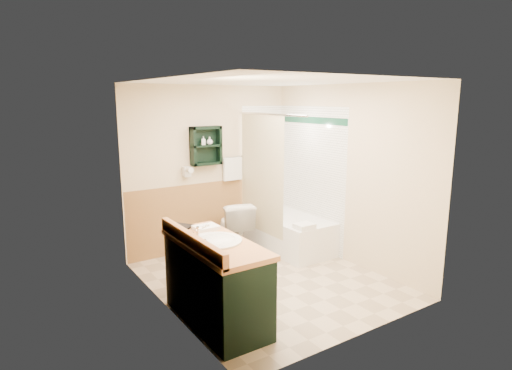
# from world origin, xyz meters

# --- Properties ---
(floor) EXTENTS (3.00, 3.00, 0.00)m
(floor) POSITION_xyz_m (0.00, 0.00, 0.00)
(floor) COLOR #C2AD8D
(floor) RESTS_ON ground
(back_wall) EXTENTS (2.60, 0.04, 2.40)m
(back_wall) POSITION_xyz_m (0.00, 1.52, 1.20)
(back_wall) COLOR beige
(back_wall) RESTS_ON ground
(left_wall) EXTENTS (0.04, 3.00, 2.40)m
(left_wall) POSITION_xyz_m (-1.32, 0.00, 1.20)
(left_wall) COLOR beige
(left_wall) RESTS_ON ground
(right_wall) EXTENTS (0.04, 3.00, 2.40)m
(right_wall) POSITION_xyz_m (1.32, 0.00, 1.20)
(right_wall) COLOR beige
(right_wall) RESTS_ON ground
(ceiling) EXTENTS (2.60, 3.00, 0.04)m
(ceiling) POSITION_xyz_m (0.00, 0.00, 2.42)
(ceiling) COLOR white
(ceiling) RESTS_ON back_wall
(wainscot_left) EXTENTS (2.98, 2.98, 1.00)m
(wainscot_left) POSITION_xyz_m (-1.29, 0.00, 0.50)
(wainscot_left) COLOR #A78143
(wainscot_left) RESTS_ON left_wall
(wainscot_back) EXTENTS (2.58, 2.58, 1.00)m
(wainscot_back) POSITION_xyz_m (0.00, 1.49, 0.50)
(wainscot_back) COLOR #A78143
(wainscot_back) RESTS_ON back_wall
(mirror_frame) EXTENTS (1.30, 1.30, 1.00)m
(mirror_frame) POSITION_xyz_m (-1.27, -0.55, 1.50)
(mirror_frame) COLOR olive
(mirror_frame) RESTS_ON left_wall
(mirror_glass) EXTENTS (1.20, 1.20, 0.90)m
(mirror_glass) POSITION_xyz_m (-1.27, -0.55, 1.50)
(mirror_glass) COLOR white
(mirror_glass) RESTS_ON left_wall
(tile_right) EXTENTS (1.50, 1.50, 2.10)m
(tile_right) POSITION_xyz_m (1.28, 0.75, 1.05)
(tile_right) COLOR white
(tile_right) RESTS_ON right_wall
(tile_back) EXTENTS (0.95, 0.95, 2.10)m
(tile_back) POSITION_xyz_m (1.03, 1.48, 1.05)
(tile_back) COLOR white
(tile_back) RESTS_ON back_wall
(tile_accent) EXTENTS (1.50, 1.50, 0.10)m
(tile_accent) POSITION_xyz_m (1.27, 0.75, 1.90)
(tile_accent) COLOR #12422D
(tile_accent) RESTS_ON right_wall
(wall_shelf) EXTENTS (0.45, 0.15, 0.55)m
(wall_shelf) POSITION_xyz_m (-0.10, 1.41, 1.55)
(wall_shelf) COLOR black
(wall_shelf) RESTS_ON back_wall
(hair_dryer) EXTENTS (0.10, 0.24, 0.18)m
(hair_dryer) POSITION_xyz_m (-0.40, 1.43, 1.20)
(hair_dryer) COLOR silver
(hair_dryer) RESTS_ON back_wall
(towel_bar) EXTENTS (0.40, 0.06, 0.40)m
(towel_bar) POSITION_xyz_m (0.35, 1.45, 1.35)
(towel_bar) COLOR silver
(towel_bar) RESTS_ON back_wall
(curtain_rod) EXTENTS (0.03, 1.60, 0.03)m
(curtain_rod) POSITION_xyz_m (0.53, 0.75, 2.00)
(curtain_rod) COLOR silver
(curtain_rod) RESTS_ON back_wall
(shower_curtain) EXTENTS (1.05, 1.05, 1.70)m
(shower_curtain) POSITION_xyz_m (0.53, 0.92, 1.15)
(shower_curtain) COLOR beige
(shower_curtain) RESTS_ON curtain_rod
(vanity) EXTENTS (0.59, 1.33, 0.84)m
(vanity) POSITION_xyz_m (-0.99, -0.52, 0.42)
(vanity) COLOR black
(vanity) RESTS_ON ground
(bathtub) EXTENTS (0.74, 1.50, 0.49)m
(bathtub) POSITION_xyz_m (0.93, 0.83, 0.25)
(bathtub) COLOR white
(bathtub) RESTS_ON ground
(toilet) EXTENTS (0.63, 0.86, 0.76)m
(toilet) POSITION_xyz_m (0.16, 1.08, 0.38)
(toilet) COLOR white
(toilet) RESTS_ON ground
(counter_towel) EXTENTS (0.25, 0.19, 0.04)m
(counter_towel) POSITION_xyz_m (-0.90, -0.12, 0.86)
(counter_towel) COLOR silver
(counter_towel) RESTS_ON vanity
(vanity_book) EXTENTS (0.16, 0.11, 0.24)m
(vanity_book) POSITION_xyz_m (-1.16, 0.04, 0.96)
(vanity_book) COLOR black
(vanity_book) RESTS_ON vanity
(tub_towel) EXTENTS (0.25, 0.21, 0.07)m
(tub_towel) POSITION_xyz_m (0.73, 0.19, 0.53)
(tub_towel) COLOR silver
(tub_towel) RESTS_ON bathtub
(soap_bottle_a) EXTENTS (0.09, 0.13, 0.06)m
(soap_bottle_a) POSITION_xyz_m (-0.14, 1.40, 1.59)
(soap_bottle_a) COLOR white
(soap_bottle_a) RESTS_ON wall_shelf
(soap_bottle_b) EXTENTS (0.10, 0.12, 0.08)m
(soap_bottle_b) POSITION_xyz_m (-0.04, 1.40, 1.61)
(soap_bottle_b) COLOR white
(soap_bottle_b) RESTS_ON wall_shelf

